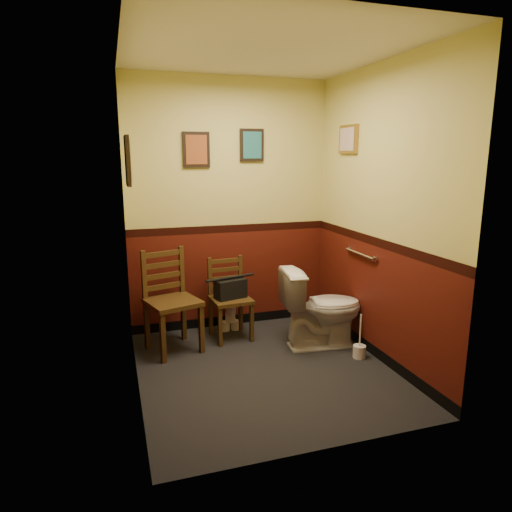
# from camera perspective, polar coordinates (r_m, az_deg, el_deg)

# --- Properties ---
(floor) EXTENTS (2.20, 2.40, 0.00)m
(floor) POSITION_cam_1_polar(r_m,az_deg,el_deg) (4.24, 1.06, -14.03)
(floor) COLOR black
(floor) RESTS_ON ground
(ceiling) EXTENTS (2.20, 2.40, 0.00)m
(ceiling) POSITION_cam_1_polar(r_m,az_deg,el_deg) (3.88, 1.23, 24.48)
(ceiling) COLOR silver
(ceiling) RESTS_ON ground
(wall_back) EXTENTS (2.20, 0.00, 2.70)m
(wall_back) POSITION_cam_1_polar(r_m,az_deg,el_deg) (4.98, -3.34, 6.18)
(wall_back) COLOR #48130B
(wall_back) RESTS_ON ground
(wall_front) EXTENTS (2.20, 0.00, 2.70)m
(wall_front) POSITION_cam_1_polar(r_m,az_deg,el_deg) (2.74, 9.24, 0.95)
(wall_front) COLOR #48130B
(wall_front) RESTS_ON ground
(wall_left) EXTENTS (0.00, 2.40, 2.70)m
(wall_left) POSITION_cam_1_polar(r_m,az_deg,el_deg) (3.64, -15.54, 3.45)
(wall_left) COLOR #48130B
(wall_left) RESTS_ON ground
(wall_right) EXTENTS (0.00, 2.40, 2.70)m
(wall_right) POSITION_cam_1_polar(r_m,az_deg,el_deg) (4.31, 15.16, 4.82)
(wall_right) COLOR #48130B
(wall_right) RESTS_ON ground
(grab_bar) EXTENTS (0.05, 0.56, 0.06)m
(grab_bar) POSITION_cam_1_polar(r_m,az_deg,el_deg) (4.57, 12.87, 0.26)
(grab_bar) COLOR silver
(grab_bar) RESTS_ON wall_right
(framed_print_back_a) EXTENTS (0.28, 0.04, 0.36)m
(framed_print_back_a) POSITION_cam_1_polar(r_m,az_deg,el_deg) (4.85, -7.48, 13.04)
(framed_print_back_a) COLOR black
(framed_print_back_a) RESTS_ON wall_back
(framed_print_back_b) EXTENTS (0.26, 0.04, 0.34)m
(framed_print_back_b) POSITION_cam_1_polar(r_m,az_deg,el_deg) (5.00, -0.52, 13.69)
(framed_print_back_b) COLOR black
(framed_print_back_b) RESTS_ON wall_back
(framed_print_left) EXTENTS (0.04, 0.30, 0.38)m
(framed_print_left) POSITION_cam_1_polar(r_m,az_deg,el_deg) (3.70, -15.74, 11.38)
(framed_print_left) COLOR black
(framed_print_left) RESTS_ON wall_left
(framed_print_right) EXTENTS (0.04, 0.34, 0.28)m
(framed_print_right) POSITION_cam_1_polar(r_m,az_deg,el_deg) (4.79, 11.45, 14.11)
(framed_print_right) COLOR olive
(framed_print_right) RESTS_ON wall_right
(toilet) EXTENTS (0.85, 0.54, 0.79)m
(toilet) POSITION_cam_1_polar(r_m,az_deg,el_deg) (4.64, 8.20, -6.47)
(toilet) COLOR white
(toilet) RESTS_ON floor
(toilet_brush) EXTENTS (0.12, 0.12, 0.44)m
(toilet_brush) POSITION_cam_1_polar(r_m,az_deg,el_deg) (4.55, 12.79, -11.46)
(toilet_brush) COLOR silver
(toilet_brush) RESTS_ON floor
(chair_left) EXTENTS (0.58, 0.58, 1.00)m
(chair_left) POSITION_cam_1_polar(r_m,az_deg,el_deg) (4.56, -10.59, -5.53)
(chair_left) COLOR #513818
(chair_left) RESTS_ON floor
(chair_right) EXTENTS (0.42, 0.42, 0.85)m
(chair_right) POSITION_cam_1_polar(r_m,az_deg,el_deg) (4.81, -3.34, -5.32)
(chair_right) COLOR #513818
(chair_right) RESTS_ON floor
(handbag) EXTENTS (0.35, 0.23, 0.23)m
(handbag) POSITION_cam_1_polar(r_m,az_deg,el_deg) (4.74, -3.21, -4.08)
(handbag) COLOR black
(handbag) RESTS_ON chair_right
(tp_stack) EXTENTS (0.23, 0.14, 0.30)m
(tp_stack) POSITION_cam_1_polar(r_m,az_deg,el_deg) (5.08, -3.22, -7.92)
(tp_stack) COLOR silver
(tp_stack) RESTS_ON floor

